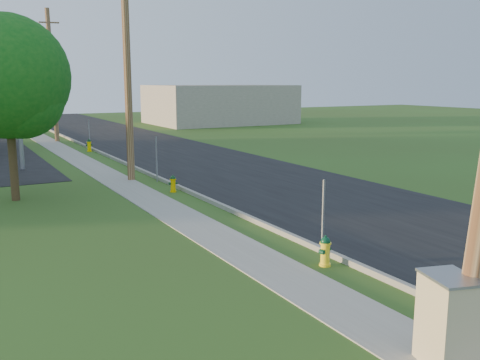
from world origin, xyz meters
name	(u,v)px	position (x,y,z in m)	size (l,w,h in m)	color
ground_plane	(454,326)	(0.00, 0.00, 0.00)	(140.00, 140.00, 0.00)	#364D1C
road	(318,197)	(4.50, 10.00, 0.01)	(8.00, 120.00, 0.02)	black
curb	(225,207)	(0.50, 10.00, 0.07)	(0.15, 120.00, 0.15)	gray
sidewalk	(178,215)	(-1.25, 10.00, 0.01)	(1.50, 120.00, 0.03)	gray
utility_pole_mid	(127,68)	(-0.60, 17.00, 4.95)	(1.40, 0.32, 9.80)	brown
utility_pole_far	(52,75)	(-0.60, 35.00, 4.80)	(1.40, 0.32, 9.50)	brown
sign_post_near	(323,219)	(0.25, 4.20, 1.00)	(0.05, 0.04, 2.00)	gray
sign_post_mid	(157,160)	(0.25, 16.00, 1.00)	(0.05, 0.04, 2.00)	gray
sign_post_far	(89,135)	(0.25, 28.20, 1.00)	(0.05, 0.04, 2.00)	gray
price_pylon	(14,59)	(-4.50, 22.50, 5.43)	(0.34, 2.04, 6.85)	gray
distant_building	(220,104)	(18.00, 45.00, 2.00)	(14.00, 10.00, 4.00)	gray
tree_verge	(10,81)	(-5.56, 14.98, 4.36)	(4.47, 4.47, 6.78)	#3E2D17
hydrant_near	(325,251)	(-0.05, 3.70, 0.37)	(0.39, 0.35, 0.76)	yellow
hydrant_mid	(173,184)	(0.04, 13.61, 0.34)	(0.36, 0.33, 0.70)	#E3B300
hydrant_far	(89,145)	(0.15, 27.98, 0.40)	(0.42, 0.38, 0.82)	#F5D700
utility_cabinet	(447,322)	(-1.31, -0.90, 0.75)	(0.87, 1.02, 1.49)	tan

